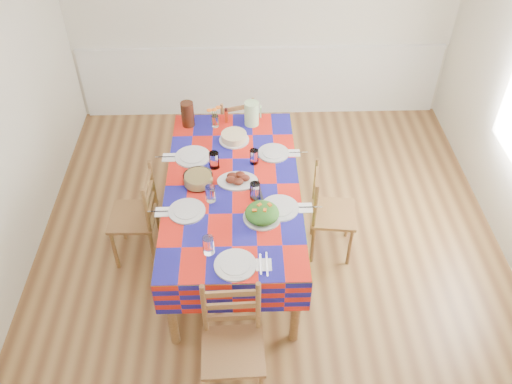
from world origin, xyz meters
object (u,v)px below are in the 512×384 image
dining_table (233,193)px  chair_left (138,217)px  green_pitcher (252,113)px  chair_right (329,213)px  meat_platter (237,179)px  chair_near (233,346)px  tea_pitcher (188,114)px  chair_far (235,130)px

dining_table → chair_left: size_ratio=2.23×
green_pitcher → chair_right: 1.24m
chair_left → chair_right: bearing=91.8°
meat_platter → chair_near: bearing=-91.8°
meat_platter → tea_pitcher: (-0.48, 0.87, 0.10)m
chair_far → chair_left: 1.63m
meat_platter → chair_right: (0.83, -0.03, -0.40)m
tea_pitcher → chair_right: tea_pitcher is taller
dining_table → tea_pitcher: tea_pitcher is taller
meat_platter → chair_near: 1.45m
tea_pitcher → chair_near: 2.37m
chair_far → chair_right: size_ratio=0.93×
chair_right → green_pitcher: bearing=43.7°
dining_table → meat_platter: size_ratio=6.12×
tea_pitcher → chair_near: tea_pitcher is taller
chair_near → chair_left: bearing=120.7°
dining_table → meat_platter: bearing=39.4°
chair_near → chair_right: chair_near is taller
dining_table → chair_far: chair_far is taller
green_pitcher → tea_pitcher: 0.62m
dining_table → chair_right: 0.91m
meat_platter → chair_far: 1.41m
green_pitcher → chair_left: bearing=-139.3°
dining_table → chair_left: 0.91m
dining_table → green_pitcher: size_ratio=8.86×
tea_pitcher → chair_left: 1.12m
dining_table → tea_pitcher: size_ratio=8.60×
chair_far → chair_right: (0.86, -1.37, 0.03)m
dining_table → meat_platter: (0.04, 0.04, 0.12)m
chair_near → dining_table: bearing=88.2°
tea_pitcher → chair_far: bearing=46.2°
meat_platter → chair_far: bearing=91.3°
green_pitcher → chair_far: size_ratio=0.28×
meat_platter → chair_far: meat_platter is taller
chair_near → chair_right: bearing=55.9°
green_pitcher → chair_left: size_ratio=0.25×
tea_pitcher → meat_platter: bearing=-61.3°
tea_pitcher → chair_near: size_ratio=0.25×
chair_near → chair_left: (-0.87, 1.37, -0.02)m
meat_platter → chair_left: size_ratio=0.36×
chair_left → dining_table: bearing=91.7°
chair_right → tea_pitcher: bearing=61.9°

